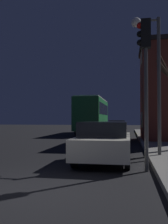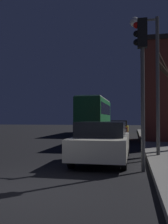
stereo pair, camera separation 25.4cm
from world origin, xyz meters
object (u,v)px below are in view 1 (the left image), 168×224
object	(u,v)px
car_near_lane	(105,141)
car_far_lane	(117,127)
streetlamp	(150,60)
car_mid_lane	(113,131)
bus	(93,113)
traffic_light	(145,63)

from	to	relation	value
car_near_lane	car_far_lane	xyz separation A→B (m)	(-0.31, 16.96, -0.03)
streetlamp	car_mid_lane	world-z (taller)	streetlamp
bus	car_near_lane	world-z (taller)	bus
car_mid_lane	traffic_light	bearing A→B (deg)	-81.24
streetlamp	car_far_lane	world-z (taller)	streetlamp
car_mid_lane	car_far_lane	world-z (taller)	car_far_lane
bus	car_near_lane	bearing A→B (deg)	-80.24
streetlamp	car_far_lane	xyz separation A→B (m)	(-2.10, 16.03, -3.30)
streetlamp	traffic_light	world-z (taller)	streetlamp
bus	car_near_lane	size ratio (longest dim) A/B	2.06
car_far_lane	bus	bearing A→B (deg)	173.07
bus	car_far_lane	size ratio (longest dim) A/B	2.48
car_mid_lane	car_far_lane	xyz separation A→B (m)	(-0.08, 7.91, 0.01)
streetlamp	bus	xyz separation A→B (m)	(-4.76, 16.35, -1.81)
streetlamp	car_mid_lane	distance (m)	8.99
traffic_light	bus	xyz separation A→B (m)	(-4.39, 18.93, -1.13)
streetlamp	bus	size ratio (longest dim) A/B	0.59
traffic_light	car_near_lane	world-z (taller)	traffic_light
car_near_lane	car_mid_lane	bearing A→B (deg)	91.45
traffic_light	car_mid_lane	xyz separation A→B (m)	(-1.65, 10.69, -2.63)
streetlamp	car_mid_lane	size ratio (longest dim) A/B	1.22
streetlamp	bus	world-z (taller)	streetlamp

